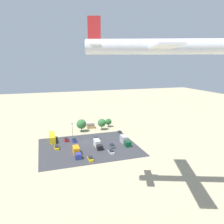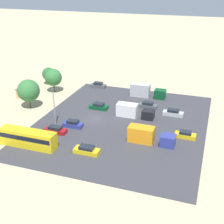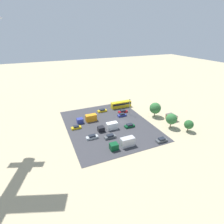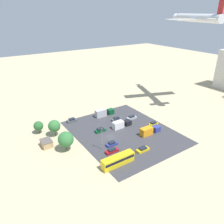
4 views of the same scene
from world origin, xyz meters
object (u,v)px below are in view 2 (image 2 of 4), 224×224
(shed_building, at_px, (26,92))
(parked_car_2, at_px, (87,150))
(parked_truck_0, at_px, (149,136))
(parked_car_6, at_px, (148,105))
(parked_car_5, at_px, (173,113))
(bus, at_px, (28,138))
(parked_car_0, at_px, (98,85))
(parked_truck_2, at_px, (133,111))
(parked_car_4, at_px, (55,130))
(parked_car_7, at_px, (73,124))
(parked_car_3, at_px, (185,135))
(parked_truck_1, at_px, (146,91))
(parked_car_1, at_px, (99,106))

(shed_building, relative_size, parked_car_2, 0.98)
(parked_car_2, distance_m, parked_truck_0, 12.44)
(shed_building, bearing_deg, parked_car_6, 95.08)
(parked_car_5, bearing_deg, bus, -45.92)
(parked_car_0, height_order, parked_car_2, parked_car_0)
(shed_building, height_order, parked_truck_2, parked_truck_2)
(parked_car_4, bearing_deg, parked_car_6, 141.51)
(parked_car_6, relative_size, parked_truck_2, 0.53)
(parked_car_5, height_order, parked_car_7, parked_car_7)
(parked_car_6, bearing_deg, bus, 146.01)
(parked_car_2, xyz_separation_m, parked_car_7, (-8.93, -7.08, 0.04))
(parked_car_0, height_order, parked_car_7, parked_car_7)
(parked_car_4, distance_m, parked_car_5, 27.47)
(parked_car_3, relative_size, parked_truck_2, 0.48)
(parked_car_6, relative_size, parked_truck_1, 0.49)
(parked_car_5, relative_size, parked_car_6, 1.02)
(parked_car_0, bearing_deg, parked_car_1, 21.78)
(parked_car_3, distance_m, parked_car_6, 16.44)
(parked_car_2, xyz_separation_m, parked_car_5, (-21.97, 12.46, 0.03))
(shed_building, bearing_deg, bus, 33.84)
(shed_building, bearing_deg, parked_car_1, 85.45)
(bus, xyz_separation_m, parked_car_0, (-35.85, 0.35, -1.14))
(parked_car_5, distance_m, parked_car_7, 23.50)
(bus, bearing_deg, parked_car_3, 115.32)
(parked_car_1, distance_m, parked_car_2, 20.59)
(parked_car_2, bearing_deg, parked_car_3, -53.98)
(shed_building, relative_size, parked_truck_0, 0.51)
(parked_car_7, distance_m, parked_truck_0, 17.02)
(parked_car_7, bearing_deg, bus, -23.67)
(parked_car_2, xyz_separation_m, parked_car_3, (-11.97, 16.47, -0.01))
(parked_car_5, xyz_separation_m, parked_truck_2, (3.71, -8.72, 0.74))
(shed_building, xyz_separation_m, bus, (22.89, 15.35, 0.59))
(parked_car_3, xyz_separation_m, parked_car_6, (-12.53, -10.63, 0.04))
(parked_car_3, bearing_deg, parked_car_4, 104.37)
(parked_car_5, distance_m, parked_truck_1, 13.25)
(parked_car_0, distance_m, parked_car_5, 26.81)
(shed_building, relative_size, bus, 0.41)
(parked_car_1, xyz_separation_m, parked_car_6, (-4.62, 11.18, 0.00))
(bus, distance_m, parked_truck_0, 23.17)
(parked_car_4, distance_m, parked_truck_0, 19.41)
(parked_car_3, relative_size, parked_car_6, 0.91)
(parked_truck_1, bearing_deg, parked_car_0, -100.83)
(shed_building, relative_size, parked_car_7, 1.09)
(parked_truck_1, height_order, parked_truck_2, parked_truck_1)
(parked_car_0, xyz_separation_m, parked_car_1, (14.68, 5.86, -0.01))
(shed_building, distance_m, bus, 27.56)
(parked_car_0, bearing_deg, parked_truck_1, 79.17)
(parked_car_5, height_order, parked_truck_0, parked_truck_0)
(parked_car_4, height_order, parked_truck_0, parked_truck_0)
(parked_car_7, bearing_deg, parked_car_3, 97.36)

